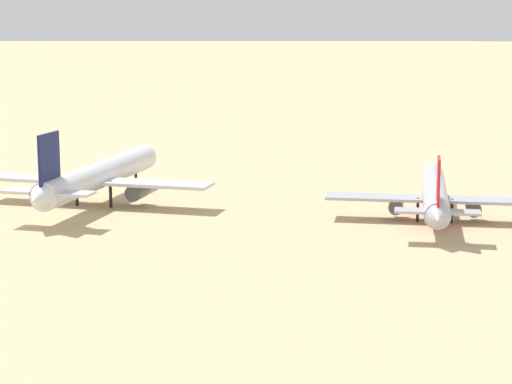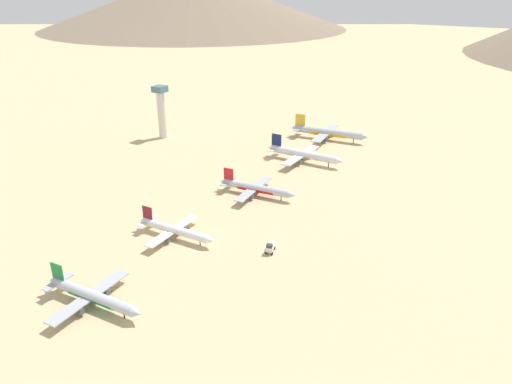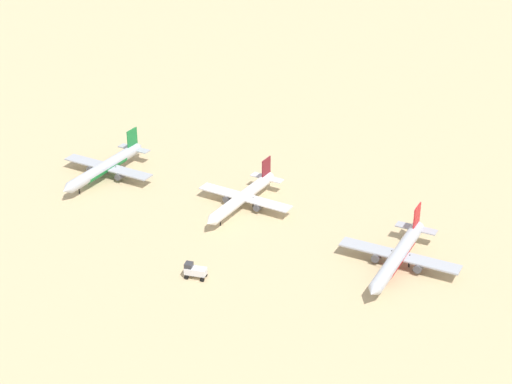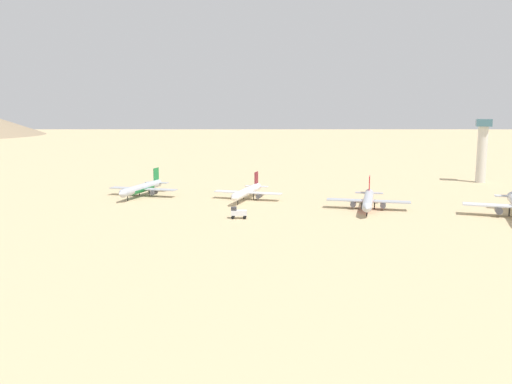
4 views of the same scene
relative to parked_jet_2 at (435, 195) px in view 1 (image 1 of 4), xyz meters
The scene contains 3 objects.
ground_plane 4.68m from the parked_jet_2, behind, with size 1800.00×1800.00×0.00m, color tan.
parked_jet_2 is the anchor object (origin of this frame).
parked_jet_3 50.04m from the parked_jet_2, 90.03° to the left, with size 44.16×35.80×12.75m.
Camera 1 is at (-131.52, -6.17, 28.50)m, focal length 67.75 mm.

